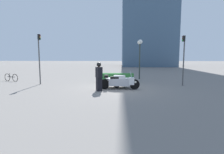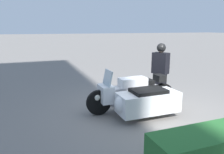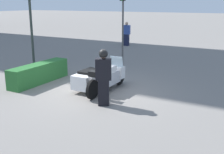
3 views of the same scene
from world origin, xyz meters
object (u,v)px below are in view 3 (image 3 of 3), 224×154
Objects in this scene: officer_rider at (104,76)px; pedestrian_bystander at (127,34)px; twin_lamp_post at (30,5)px; police_motorcycle at (99,77)px; hedge_bush_curbside at (39,73)px; traffic_light_near at (123,18)px.

officer_rider is 12.41m from pedestrian_bystander.
police_motorcycle is at bearing -110.26° from twin_lamp_post.
traffic_light_near is (4.84, -1.22, 1.95)m from hedge_bush_curbside.
traffic_light_near is at bearing 16.43° from police_motorcycle.
twin_lamp_post reaches higher than officer_rider.
police_motorcycle is at bearing 17.28° from traffic_light_near.
twin_lamp_post reaches higher than pedestrian_bystander.
officer_rider is at bearing -117.69° from twin_lamp_post.
twin_lamp_post is at bearing -52.32° from traffic_light_near.
officer_rider reaches higher than police_motorcycle.
police_motorcycle is at bearing -171.18° from officer_rider.
twin_lamp_post reaches higher than traffic_light_near.
hedge_bush_curbside is 0.79× the size of traffic_light_near.
pedestrian_bystander reaches higher than police_motorcycle.
hedge_bush_curbside is (-0.32, 2.57, -0.08)m from police_motorcycle.
pedestrian_bystander is at bearing 7.02° from hedge_bush_curbside.
police_motorcycle is 0.73× the size of traffic_light_near.
traffic_light_near reaches higher than hedge_bush_curbside.
police_motorcycle is 0.92× the size of hedge_bush_curbside.
hedge_bush_curbside is 5.36m from traffic_light_near.
police_motorcycle is at bearing 17.87° from pedestrian_bystander.
hedge_bush_curbside is at bearing -13.47° from traffic_light_near.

